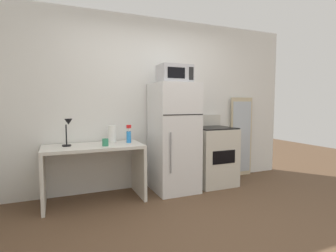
# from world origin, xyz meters

# --- Properties ---
(ground_plane) EXTENTS (12.00, 12.00, 0.00)m
(ground_plane) POSITION_xyz_m (0.00, 0.00, 0.00)
(ground_plane) COLOR brown
(wall_back_white) EXTENTS (5.00, 0.10, 2.60)m
(wall_back_white) POSITION_xyz_m (0.00, 1.70, 1.30)
(wall_back_white) COLOR white
(wall_back_white) RESTS_ON ground
(desk) EXTENTS (1.27, 0.64, 0.75)m
(desk) POSITION_xyz_m (-0.92, 1.31, 0.53)
(desk) COLOR silver
(desk) RESTS_ON ground
(desk_lamp) EXTENTS (0.14, 0.12, 0.35)m
(desk_lamp) POSITION_xyz_m (-1.23, 1.34, 0.99)
(desk_lamp) COLOR black
(desk_lamp) RESTS_ON desk
(coffee_mug) EXTENTS (0.08, 0.08, 0.09)m
(coffee_mug) POSITION_xyz_m (-0.79, 1.18, 0.80)
(coffee_mug) COLOR #338C66
(coffee_mug) RESTS_ON desk
(paper_towel_roll) EXTENTS (0.11, 0.11, 0.24)m
(paper_towel_roll) POSITION_xyz_m (-0.65, 1.46, 0.87)
(paper_towel_roll) COLOR white
(paper_towel_roll) RESTS_ON desk
(spray_bottle) EXTENTS (0.06, 0.06, 0.25)m
(spray_bottle) POSITION_xyz_m (-0.44, 1.34, 0.85)
(spray_bottle) COLOR #2D8CEA
(spray_bottle) RESTS_ON desk
(refrigerator) EXTENTS (0.61, 0.67, 1.59)m
(refrigerator) POSITION_xyz_m (0.23, 1.31, 0.79)
(refrigerator) COLOR white
(refrigerator) RESTS_ON ground
(microwave) EXTENTS (0.46, 0.35, 0.26)m
(microwave) POSITION_xyz_m (0.23, 1.29, 1.72)
(microwave) COLOR #B7B7BC
(microwave) RESTS_ON refrigerator
(oven_range) EXTENTS (0.62, 0.61, 1.10)m
(oven_range) POSITION_xyz_m (0.93, 1.33, 0.47)
(oven_range) COLOR beige
(oven_range) RESTS_ON ground
(leaning_mirror) EXTENTS (0.44, 0.03, 1.40)m
(leaning_mirror) POSITION_xyz_m (1.68, 1.59, 0.70)
(leaning_mirror) COLOR #C6B793
(leaning_mirror) RESTS_ON ground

